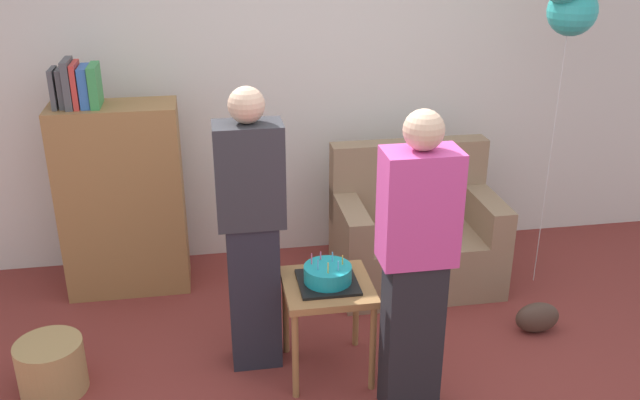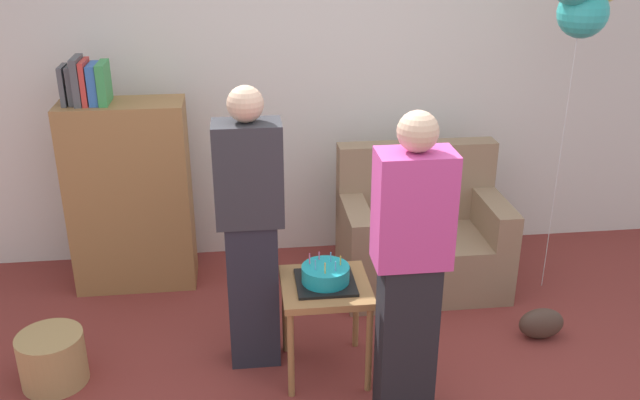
{
  "view_description": "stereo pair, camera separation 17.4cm",
  "coord_description": "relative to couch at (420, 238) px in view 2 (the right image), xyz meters",
  "views": [
    {
      "loc": [
        -0.69,
        -2.79,
        2.45
      ],
      "look_at": [
        -0.1,
        0.7,
        0.95
      ],
      "focal_mm": 38.96,
      "sensor_mm": 36.0,
      "label": 1
    },
    {
      "loc": [
        -0.51,
        -2.82,
        2.45
      ],
      "look_at": [
        -0.1,
        0.7,
        0.95
      ],
      "focal_mm": 38.96,
      "sensor_mm": 36.0,
      "label": 2
    }
  ],
  "objects": [
    {
      "name": "wall_back",
      "position": [
        -0.68,
        0.68,
        1.01
      ],
      "size": [
        6.0,
        0.1,
        2.7
      ],
      "primitive_type": "cube",
      "color": "silver",
      "rests_on": "ground_plane"
    },
    {
      "name": "couch",
      "position": [
        0.0,
        0.0,
        0.0
      ],
      "size": [
        1.1,
        0.7,
        0.96
      ],
      "color": "#8C7054",
      "rests_on": "ground_plane"
    },
    {
      "name": "bookshelf",
      "position": [
        -1.96,
        0.23,
        0.34
      ],
      "size": [
        0.8,
        0.36,
        1.6
      ],
      "color": "olive",
      "rests_on": "ground_plane"
    },
    {
      "name": "side_table",
      "position": [
        -0.78,
        -0.93,
        0.14
      ],
      "size": [
        0.48,
        0.48,
        0.56
      ],
      "color": "olive",
      "rests_on": "ground_plane"
    },
    {
      "name": "birthday_cake",
      "position": [
        -0.78,
        -0.93,
        0.27
      ],
      "size": [
        0.32,
        0.32,
        0.17
      ],
      "color": "black",
      "rests_on": "side_table"
    },
    {
      "name": "person_blowing_candles",
      "position": [
        -1.17,
        -0.77,
        0.49
      ],
      "size": [
        0.36,
        0.22,
        1.63
      ],
      "rotation": [
        0.0,
        0.0,
        0.25
      ],
      "color": "#23232D",
      "rests_on": "ground_plane"
    },
    {
      "name": "person_holding_cake",
      "position": [
        -0.42,
        -1.33,
        0.49
      ],
      "size": [
        0.36,
        0.22,
        1.63
      ],
      "rotation": [
        0.0,
        0.0,
        3.22
      ],
      "color": "black",
      "rests_on": "ground_plane"
    },
    {
      "name": "wicker_basket",
      "position": [
        -2.29,
        -0.86,
        -0.19
      ],
      "size": [
        0.36,
        0.36,
        0.3
      ],
      "primitive_type": "cylinder",
      "color": "#A88451",
      "rests_on": "ground_plane"
    },
    {
      "name": "handbag",
      "position": [
        0.57,
        -0.77,
        -0.24
      ],
      "size": [
        0.28,
        0.14,
        0.2
      ],
      "primitive_type": "ellipsoid",
      "color": "#473328",
      "rests_on": "ground_plane"
    }
  ]
}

